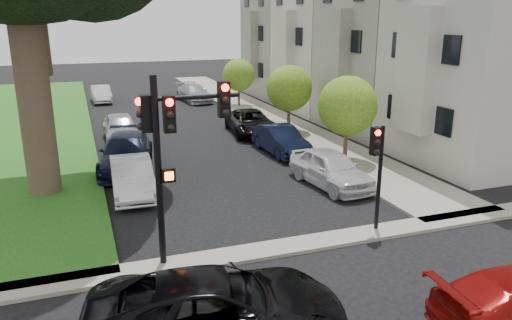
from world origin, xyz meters
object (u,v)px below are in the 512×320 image
object	(u,v)px
small_tree_b	(289,88)
car_parked_5	(132,177)
traffic_signal_secondary	(378,160)
car_parked_0	(331,168)
car_parked_4	(194,93)
small_tree_c	(239,75)
car_cross_near	(218,308)
car_parked_1	(281,140)
car_parked_7	(121,128)
small_tree_a	(347,106)
car_parked_6	(126,153)
traffic_signal_main	(172,137)
car_parked_2	(251,122)
car_parked_9	(101,94)

from	to	relation	value
small_tree_b	car_parked_5	xyz separation A→B (m)	(-10.13, -7.85, -2.00)
traffic_signal_secondary	car_parked_0	bearing A→B (deg)	79.31
car_parked_0	car_parked_4	xyz separation A→B (m)	(-0.44, 23.02, -0.05)
car_parked_0	small_tree_c	bearing A→B (deg)	77.50
car_cross_near	car_parked_1	xyz separation A→B (m)	(7.20, 13.82, -0.06)
car_parked_5	car_parked_7	bearing A→B (deg)	89.27
small_tree_a	car_parked_7	xyz separation A→B (m)	(-9.72, 8.18, -2.01)
car_parked_0	car_parked_1	bearing A→B (deg)	84.02
small_tree_a	car_parked_6	bearing A→B (deg)	166.22
traffic_signal_main	car_parked_4	distance (m)	28.57
car_parked_2	car_parked_6	xyz separation A→B (m)	(-7.77, -4.95, 0.09)
traffic_signal_main	traffic_signal_secondary	size ratio (longest dim) A/B	1.52
small_tree_a	car_parked_1	size ratio (longest dim) A/B	0.96
traffic_signal_secondary	car_parked_4	size ratio (longest dim) A/B	0.73
car_parked_6	traffic_signal_secondary	bearing A→B (deg)	-45.26
car_parked_9	car_parked_1	bearing A→B (deg)	-70.22
traffic_signal_main	car_parked_6	bearing A→B (deg)	92.41
car_cross_near	car_parked_4	distance (m)	32.10
car_parked_0	car_parked_5	bearing A→B (deg)	161.52
car_parked_2	car_parked_4	xyz separation A→B (m)	(-0.50, 12.83, -0.01)
car_parked_5	car_parked_9	bearing A→B (deg)	91.47
traffic_signal_secondary	car_parked_1	distance (m)	10.23
car_parked_2	traffic_signal_main	bearing A→B (deg)	-111.10
traffic_signal_main	car_parked_2	size ratio (longest dim) A/B	1.04
car_parked_0	car_parked_1	distance (m)	5.45
car_parked_0	car_cross_near	bearing A→B (deg)	-136.48
small_tree_c	car_cross_near	bearing A→B (deg)	-108.82
small_tree_b	car_parked_7	world-z (taller)	small_tree_b
small_tree_c	car_parked_2	xyz separation A→B (m)	(-2.21, -9.18, -1.76)
small_tree_a	car_parked_2	xyz separation A→B (m)	(-2.21, 7.40, -2.08)
car_parked_0	small_tree_a	bearing A→B (deg)	45.04
car_parked_0	traffic_signal_secondary	bearing A→B (deg)	-106.52
small_tree_b	car_parked_4	world-z (taller)	small_tree_b
small_tree_a	traffic_signal_main	world-z (taller)	traffic_signal_main
car_cross_near	small_tree_a	bearing A→B (deg)	-30.41
car_cross_near	car_parked_7	bearing A→B (deg)	10.67
car_cross_near	car_parked_9	distance (m)	33.70
traffic_signal_secondary	car_parked_1	world-z (taller)	traffic_signal_secondary
car_parked_5	car_parked_9	world-z (taller)	car_parked_5
small_tree_c	car_parked_1	xyz separation A→B (m)	(-2.25, -13.92, -1.76)
small_tree_c	car_parked_1	bearing A→B (deg)	-99.19
small_tree_a	car_parked_9	world-z (taller)	small_tree_a
car_cross_near	car_parked_0	size ratio (longest dim) A/B	1.25
traffic_signal_main	car_parked_4	xyz separation A→B (m)	(6.87, 27.57, -3.01)
car_parked_4	car_parked_7	bearing A→B (deg)	-126.39
small_tree_c	car_cross_near	xyz separation A→B (m)	(-9.45, -27.73, -1.70)
traffic_signal_secondary	car_parked_4	world-z (taller)	traffic_signal_secondary
car_parked_2	car_parked_6	distance (m)	9.22
small_tree_a	car_parked_1	world-z (taller)	small_tree_a
small_tree_a	car_parked_2	distance (m)	8.00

